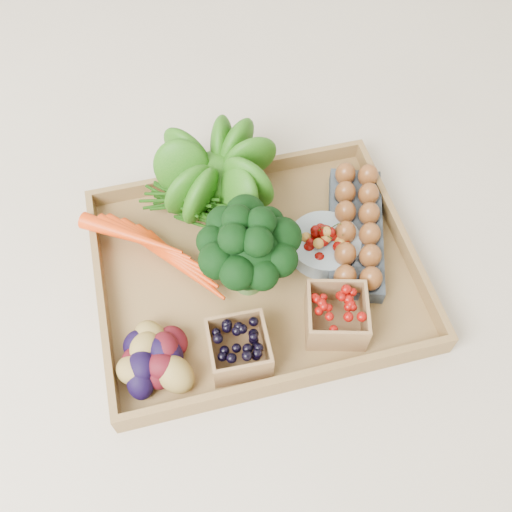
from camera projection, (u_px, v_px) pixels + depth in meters
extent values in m
plane|color=beige|center=(256.00, 274.00, 1.03)|extent=(4.00, 4.00, 0.00)
cube|color=olive|center=(256.00, 272.00, 1.02)|extent=(0.55, 0.45, 0.01)
sphere|color=#0E470B|center=(216.00, 167.00, 1.04)|extent=(0.16, 0.16, 0.16)
cylinder|color=#8C9EA5|center=(324.00, 245.00, 1.02)|extent=(0.13, 0.13, 0.03)
cube|color=#3D454D|center=(355.00, 232.00, 1.04)|extent=(0.18, 0.29, 0.03)
cube|color=black|center=(239.00, 348.00, 0.90)|extent=(0.10, 0.10, 0.06)
cube|color=#760805|center=(336.00, 315.00, 0.93)|extent=(0.12, 0.12, 0.07)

